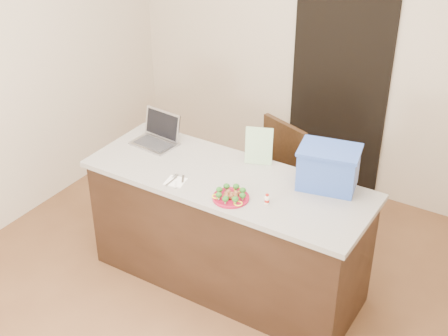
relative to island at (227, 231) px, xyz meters
The scene contains 16 objects.
ground 0.53m from the island, 90.00° to the right, with size 4.00×4.00×0.00m, color brown.
room_shell 1.18m from the island, 90.00° to the right, with size 4.00×4.00×4.00m.
doorway 1.81m from the island, 86.69° to the left, with size 0.90×0.02×2.00m, color black.
island is the anchor object (origin of this frame).
plate 0.54m from the island, 53.83° to the right, with size 0.25×0.25×0.02m.
meatballs 0.56m from the island, 54.21° to the right, with size 0.10×0.09×0.04m.
broccoli 0.57m from the island, 53.83° to the right, with size 0.21×0.21×0.04m.
pepper_rings 0.55m from the island, 53.83° to the right, with size 0.22×0.20×0.01m.
napkin 0.59m from the island, 139.55° to the right, with size 0.13×0.13×0.01m, color white.
fork 0.60m from the island, 142.90° to the right, with size 0.03×0.17×0.00m.
knife 0.58m from the island, 134.41° to the right, with size 0.06×0.17×0.01m.
yogurt_bottle 0.64m from the island, 19.97° to the right, with size 0.03×0.03×0.07m.
laptop 0.91m from the island, 166.73° to the left, with size 0.35×0.29×0.23m.
leaflet 0.67m from the island, 73.74° to the left, with size 0.20×0.00×0.28m, color white.
blue_box 0.91m from the island, 22.50° to the left, with size 0.45×0.37×0.29m.
chair 0.68m from the island, 85.81° to the left, with size 0.58×0.59×1.02m.
Camera 1 is at (1.93, -2.92, 3.18)m, focal length 50.00 mm.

